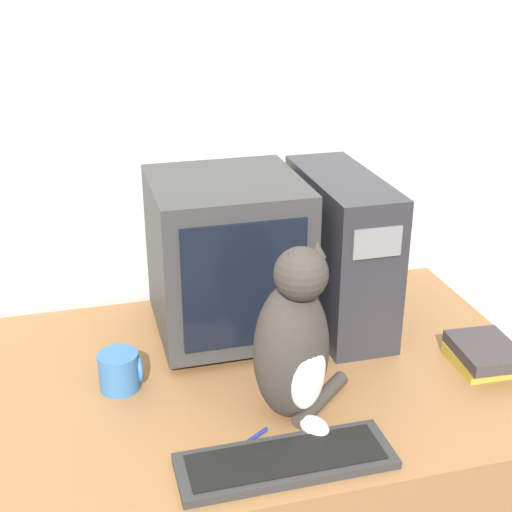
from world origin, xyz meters
TOP-DOWN VIEW (x-y plane):
  - wall_back at (0.00, 0.95)m, footprint 7.00×0.05m
  - desk at (0.00, 0.44)m, footprint 1.38×0.89m
  - crt_monitor at (-0.02, 0.65)m, footprint 0.37×0.38m
  - computer_tower at (0.29, 0.65)m, footprint 0.17×0.45m
  - keyboard at (-0.03, 0.10)m, footprint 0.43×0.14m
  - cat at (0.04, 0.26)m, footprint 0.27×0.23m
  - book_stack at (0.55, 0.33)m, footprint 0.15×0.19m
  - pen at (-0.09, 0.18)m, footprint 0.12×0.08m
  - mug at (-0.32, 0.46)m, footprint 0.10×0.09m

SIDE VIEW (x-z plane):
  - desk at x=0.00m, z-range 0.00..0.77m
  - pen at x=-0.09m, z-range 0.77..0.78m
  - keyboard at x=-0.03m, z-range 0.77..0.80m
  - book_stack at x=0.55m, z-range 0.78..0.84m
  - mug at x=-0.32m, z-range 0.77..0.87m
  - cat at x=0.04m, z-range 0.75..1.16m
  - computer_tower at x=0.29m, z-range 0.78..1.18m
  - crt_monitor at x=-0.02m, z-range 0.78..1.20m
  - wall_back at x=0.00m, z-range 0.00..2.50m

